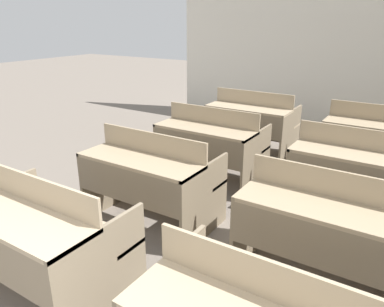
{
  "coord_description": "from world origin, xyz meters",
  "views": [
    {
      "loc": [
        1.06,
        0.17,
        1.85
      ],
      "look_at": [
        -0.57,
        2.73,
        0.75
      ],
      "focal_mm": 35.0,
      "sensor_mm": 36.0,
      "label": 1
    }
  ],
  "objects": [
    {
      "name": "bench_front_left",
      "position": [
        -0.99,
        1.45,
        0.47
      ],
      "size": [
        1.16,
        0.76,
        0.89
      ],
      "color": "#82735C",
      "rests_on": "ground_plane"
    },
    {
      "name": "bench_back_left",
      "position": [
        -1.01,
        4.99,
        0.47
      ],
      "size": [
        1.16,
        0.76,
        0.89
      ],
      "color": "#7F7059",
      "rests_on": "ground_plane"
    },
    {
      "name": "bench_back_right",
      "position": [
        0.62,
        5.0,
        0.47
      ],
      "size": [
        1.16,
        0.76,
        0.89
      ],
      "color": "#786952",
      "rests_on": "ground_plane"
    },
    {
      "name": "bench_third_right",
      "position": [
        0.61,
        3.79,
        0.47
      ],
      "size": [
        1.16,
        0.76,
        0.89
      ],
      "color": "#7C6C56",
      "rests_on": "ground_plane"
    },
    {
      "name": "bench_third_left",
      "position": [
        -0.99,
        3.8,
        0.47
      ],
      "size": [
        1.16,
        0.76,
        0.89
      ],
      "color": "#7A6B54",
      "rests_on": "ground_plane"
    },
    {
      "name": "bench_second_left",
      "position": [
        -0.97,
        2.64,
        0.47
      ],
      "size": [
        1.16,
        0.76,
        0.89
      ],
      "color": "#796A53",
      "rests_on": "ground_plane"
    },
    {
      "name": "wall_back",
      "position": [
        0.0,
        6.92,
        1.57
      ],
      "size": [
        6.72,
        0.06,
        3.14
      ],
      "color": "white",
      "rests_on": "ground_plane"
    },
    {
      "name": "bench_second_right",
      "position": [
        0.62,
        2.61,
        0.47
      ],
      "size": [
        1.16,
        0.76,
        0.89
      ],
      "color": "#786952",
      "rests_on": "ground_plane"
    }
  ]
}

